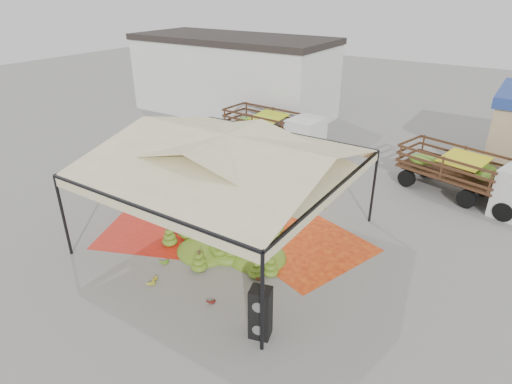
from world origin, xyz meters
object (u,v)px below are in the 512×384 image
Objects in this scene: speaker_stack at (261,313)px; truck_left at (277,126)px; truck_right at (474,173)px; vendor at (262,182)px; banana_heap at (229,230)px.

truck_left is (-7.27, 12.97, 0.49)m from speaker_stack.
truck_right is at bearing 58.22° from speaker_stack.
vendor is 6.64m from truck_left.
truck_right is at bearing -156.00° from vendor.
speaker_stack is at bearing 114.00° from vendor.
banana_heap is 4.70m from speaker_stack.
truck_right reaches higher than banana_heap.
truck_right is (6.72, 8.70, 0.69)m from banana_heap.
truck_right is (3.29, 11.91, 0.48)m from speaker_stack.
truck_left is 10.61m from truck_right.
truck_left is at bearing 102.90° from speaker_stack.
truck_left reaches higher than truck_right.
banana_heap is at bearing 96.63° from vendor.
truck_right is (10.55, -1.07, -0.01)m from truck_left.
vendor is 0.25× the size of truck_right.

